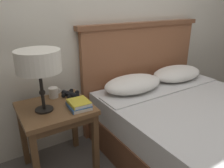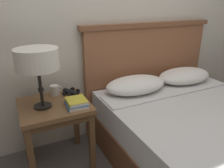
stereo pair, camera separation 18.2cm
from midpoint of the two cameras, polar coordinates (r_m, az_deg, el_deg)
The scene contains 8 objects.
wall_back at distance 2.13m, azimuth 1.44°, elevation 20.12°, with size 8.00×0.06×2.60m.
nightstand at distance 1.78m, azimuth -11.92°, elevation -7.58°, with size 0.53×0.49×0.58m.
bed at distance 1.98m, azimuth 26.88°, elevation -13.22°, with size 1.50×2.03×1.13m.
table_lamp at distance 1.59m, azimuth -15.91°, elevation 5.93°, with size 0.30×0.30×0.45m.
book_on_nightstand at distance 1.67m, azimuth -6.30°, elevation -5.35°, with size 0.17×0.19×0.03m.
book_stacked_on_top at distance 1.66m, azimuth -6.24°, elevation -4.49°, with size 0.15×0.17×0.03m.
binoculars_pair at distance 1.87m, azimuth -7.96°, elevation -2.24°, with size 0.16×0.16×0.05m.
coffee_mug at distance 1.89m, azimuth -12.07°, elevation -1.64°, with size 0.10×0.08×0.08m.
Camera 2 is at (-0.90, -0.89, 1.33)m, focal length 35.00 mm.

